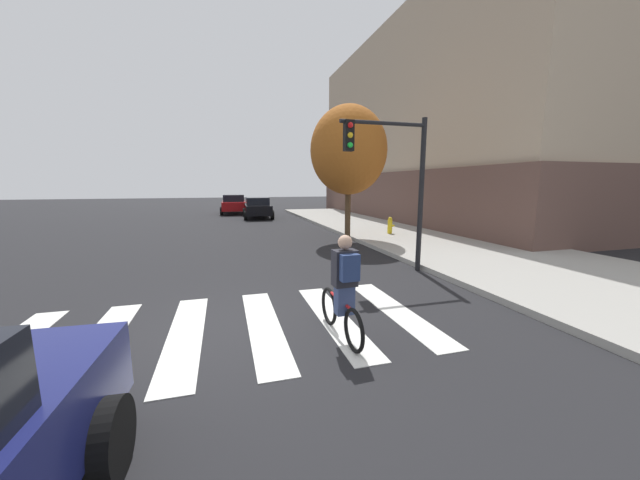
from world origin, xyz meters
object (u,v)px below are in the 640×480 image
at_px(sedan_far, 234,204).
at_px(fire_hydrant, 390,225).
at_px(traffic_light_near, 395,168).
at_px(cyclist, 344,289).
at_px(sedan_mid, 258,207).
at_px(street_tree_near, 349,150).

height_order(sedan_far, fire_hydrant, sedan_far).
bearing_deg(traffic_light_near, cyclist, -127.62).
height_order(sedan_mid, street_tree_near, street_tree_near).
bearing_deg(traffic_light_near, sedan_far, 99.77).
xyz_separation_m(sedan_mid, traffic_light_near, (2.07, -16.62, 2.08)).
height_order(sedan_mid, traffic_light_near, traffic_light_near).
height_order(cyclist, fire_hydrant, cyclist).
xyz_separation_m(sedan_mid, fire_hydrant, (5.12, -10.69, -0.25)).
bearing_deg(traffic_light_near, fire_hydrant, 62.85).
distance_m(traffic_light_near, fire_hydrant, 7.07).
xyz_separation_m(sedan_mid, street_tree_near, (2.74, -11.32, 3.05)).
distance_m(sedan_mid, cyclist, 20.15).
bearing_deg(cyclist, sedan_mid, 88.17).
bearing_deg(fire_hydrant, cyclist, -121.33).
xyz_separation_m(cyclist, fire_hydrant, (5.76, 9.46, -0.31)).
xyz_separation_m(sedan_far, traffic_light_near, (3.61, -20.97, 2.04)).
bearing_deg(sedan_mid, traffic_light_near, -82.90).
xyz_separation_m(sedan_far, fire_hydrant, (6.66, -15.03, -0.29)).
height_order(sedan_far, street_tree_near, street_tree_near).
bearing_deg(sedan_mid, street_tree_near, -76.38).
distance_m(sedan_mid, sedan_far, 4.61).
bearing_deg(street_tree_near, traffic_light_near, -97.24).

